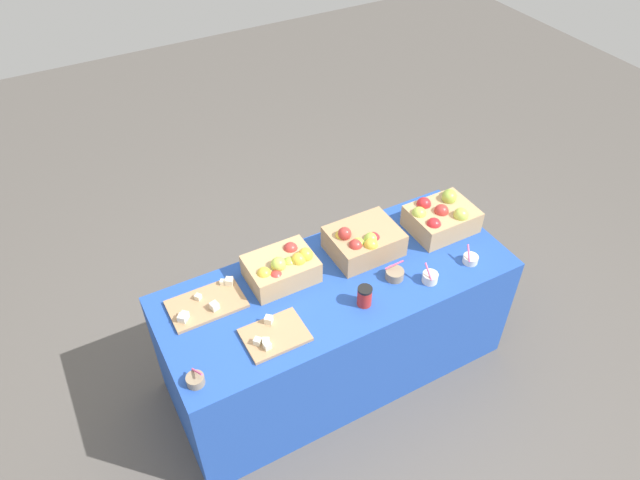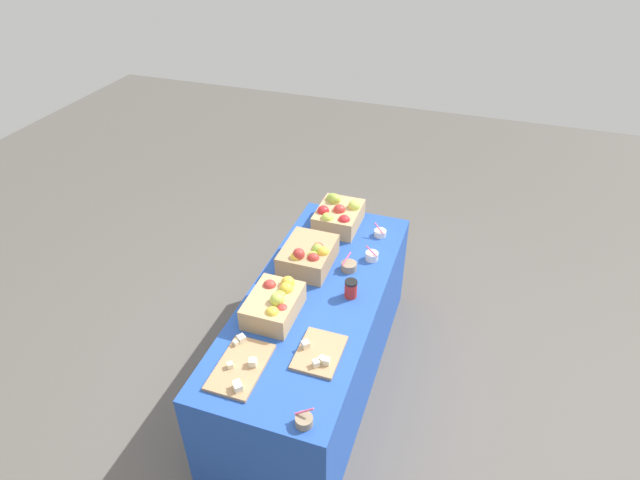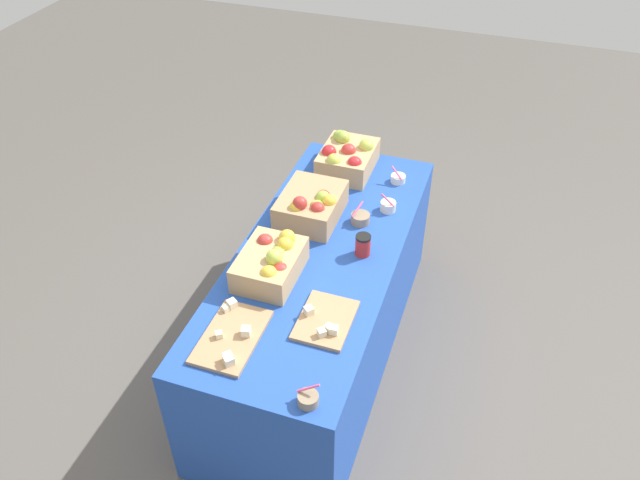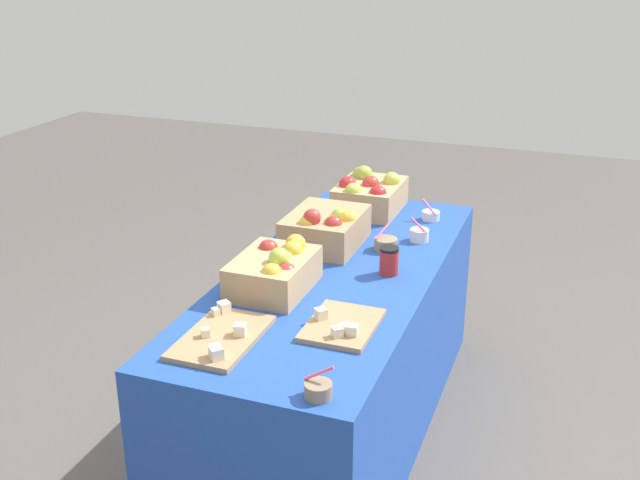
# 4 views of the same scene
# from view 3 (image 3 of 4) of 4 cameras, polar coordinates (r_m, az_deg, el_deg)

# --- Properties ---
(ground_plane) EXTENTS (10.00, 10.00, 0.00)m
(ground_plane) POSITION_cam_3_polar(r_m,az_deg,el_deg) (3.62, 0.01, -9.85)
(ground_plane) COLOR #56514C
(table) EXTENTS (1.90, 0.76, 0.74)m
(table) POSITION_cam_3_polar(r_m,az_deg,el_deg) (3.34, 0.01, -5.71)
(table) COLOR #234CAD
(table) RESTS_ON ground_plane
(apple_crate_left) EXTENTS (0.37, 0.28, 0.19)m
(apple_crate_left) POSITION_cam_3_polar(r_m,az_deg,el_deg) (3.63, 2.46, 7.47)
(apple_crate_left) COLOR tan
(apple_crate_left) RESTS_ON table
(apple_crate_middle) EXTENTS (0.38, 0.29, 0.20)m
(apple_crate_middle) POSITION_cam_3_polar(r_m,az_deg,el_deg) (3.25, -0.76, 3.16)
(apple_crate_middle) COLOR tan
(apple_crate_middle) RESTS_ON table
(apple_crate_right) EXTENTS (0.35, 0.26, 0.18)m
(apple_crate_right) POSITION_cam_3_polar(r_m,az_deg,el_deg) (2.91, -4.40, -2.03)
(apple_crate_right) COLOR tan
(apple_crate_right) RESTS_ON table
(cutting_board_front) EXTENTS (0.30, 0.22, 0.05)m
(cutting_board_front) POSITION_cam_3_polar(r_m,az_deg,el_deg) (2.73, 0.48, -7.27)
(cutting_board_front) COLOR tan
(cutting_board_front) RESTS_ON table
(cutting_board_back) EXTENTS (0.37, 0.23, 0.06)m
(cutting_board_back) POSITION_cam_3_polar(r_m,az_deg,el_deg) (2.70, -7.97, -8.61)
(cutting_board_back) COLOR tan
(cutting_board_back) RESTS_ON table
(sample_bowl_near) EXTENTS (0.08, 0.08, 0.11)m
(sample_bowl_near) POSITION_cam_3_polar(r_m,az_deg,el_deg) (3.35, 6.15, 3.06)
(sample_bowl_near) COLOR silver
(sample_bowl_near) RESTS_ON table
(sample_bowl_mid) EXTENTS (0.08, 0.09, 0.10)m
(sample_bowl_mid) POSITION_cam_3_polar(r_m,az_deg,el_deg) (2.46, -1.08, -14.13)
(sample_bowl_mid) COLOR gray
(sample_bowl_mid) RESTS_ON table
(sample_bowl_far) EXTENTS (0.10, 0.10, 0.10)m
(sample_bowl_far) POSITION_cam_3_polar(r_m,az_deg,el_deg) (3.25, 3.65, 1.97)
(sample_bowl_far) COLOR gray
(sample_bowl_far) RESTS_ON table
(sample_bowl_extra) EXTENTS (0.08, 0.09, 0.10)m
(sample_bowl_extra) POSITION_cam_3_polar(r_m,az_deg,el_deg) (3.58, 7.05, 5.53)
(sample_bowl_extra) COLOR silver
(sample_bowl_extra) RESTS_ON table
(coffee_cup) EXTENTS (0.07, 0.07, 0.11)m
(coffee_cup) POSITION_cam_3_polar(r_m,az_deg,el_deg) (3.04, 3.89, -0.46)
(coffee_cup) COLOR red
(coffee_cup) RESTS_ON table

